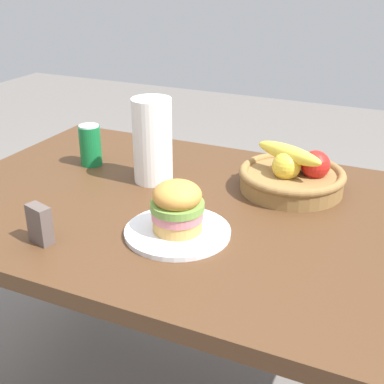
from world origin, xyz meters
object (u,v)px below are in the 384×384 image
object	(u,v)px
paper_towel_roll	(153,141)
soda_can	(90,145)
fruit_basket	(293,175)
napkin_holder	(40,224)
sandwich	(177,206)
plate	(178,232)

from	to	relation	value
paper_towel_roll	soda_can	bearing A→B (deg)	172.67
soda_can	fruit_basket	distance (m)	0.62
soda_can	napkin_holder	world-z (taller)	soda_can
fruit_basket	napkin_holder	distance (m)	0.68
sandwich	soda_can	world-z (taller)	sandwich
soda_can	fruit_basket	world-z (taller)	fruit_basket
sandwich	soda_can	distance (m)	0.52
fruit_basket	napkin_holder	size ratio (longest dim) A/B	3.22
soda_can	napkin_holder	bearing A→B (deg)	-68.73
fruit_basket	soda_can	bearing A→B (deg)	-173.62
plate	sandwich	distance (m)	0.07
plate	napkin_holder	xyz separation A→B (m)	(-0.26, -0.16, 0.04)
plate	soda_can	world-z (taller)	soda_can
sandwich	paper_towel_roll	world-z (taller)	paper_towel_roll
plate	napkin_holder	distance (m)	0.31
soda_can	fruit_basket	size ratio (longest dim) A/B	0.43
plate	paper_towel_roll	bearing A→B (deg)	128.40
paper_towel_roll	fruit_basket	bearing A→B (deg)	14.65
soda_can	paper_towel_roll	distance (m)	0.24
fruit_basket	napkin_holder	xyz separation A→B (m)	(-0.44, -0.51, 0.00)
sandwich	napkin_holder	bearing A→B (deg)	-148.51
fruit_basket	napkin_holder	world-z (taller)	fruit_basket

